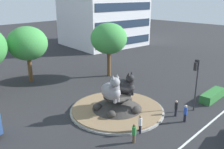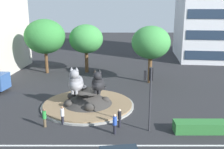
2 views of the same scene
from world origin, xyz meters
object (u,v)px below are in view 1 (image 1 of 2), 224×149
(pedestrian_white_shirt, at_px, (140,124))
(traffic_light_mast, at_px, (196,74))
(third_tree_left, at_px, (27,44))
(pedestrian_green_shirt, at_px, (134,133))
(cat_statue_grey, at_px, (112,91))
(pedestrian_black_shirt, at_px, (176,108))
(cat_statue_black, at_px, (127,85))
(pedestrian_blue_shirt, at_px, (185,113))
(second_tree_near_tower, at_px, (109,39))

(pedestrian_white_shirt, bearing_deg, traffic_light_mast, 150.52)
(third_tree_left, xyz_separation_m, pedestrian_green_shirt, (-1.72, -19.11, -4.28))
(cat_statue_grey, relative_size, pedestrian_black_shirt, 1.67)
(cat_statue_black, bearing_deg, pedestrian_white_shirt, -32.26)
(third_tree_left, distance_m, pedestrian_blue_shirt, 21.19)
(third_tree_left, height_order, pedestrian_green_shirt, third_tree_left)
(traffic_light_mast, bearing_deg, second_tree_near_tower, 2.19)
(third_tree_left, bearing_deg, pedestrian_white_shirt, -90.95)
(cat_statue_black, relative_size, pedestrian_black_shirt, 1.48)
(traffic_light_mast, bearing_deg, pedestrian_black_shirt, 86.94)
(third_tree_left, xyz_separation_m, pedestrian_blue_shirt, (4.15, -20.35, -4.24))
(cat_statue_grey, bearing_deg, pedestrian_black_shirt, 48.64)
(third_tree_left, bearing_deg, traffic_light_mast, -70.78)
(cat_statue_black, bearing_deg, traffic_light_mast, 43.73)
(pedestrian_blue_shirt, distance_m, pedestrian_black_shirt, 1.25)
(cat_statue_grey, xyz_separation_m, pedestrian_white_shirt, (-0.68, -3.97, -1.70))
(pedestrian_white_shirt, bearing_deg, cat_statue_black, -146.36)
(second_tree_near_tower, height_order, pedestrian_black_shirt, second_tree_near_tower)
(traffic_light_mast, bearing_deg, pedestrian_blue_shirt, 113.36)
(traffic_light_mast, relative_size, second_tree_near_tower, 0.70)
(traffic_light_mast, height_order, pedestrian_white_shirt, traffic_light_mast)
(pedestrian_white_shirt, xyz_separation_m, pedestrian_black_shirt, (4.87, -0.54, -0.03))
(cat_statue_black, distance_m, pedestrian_green_shirt, 6.40)
(traffic_light_mast, height_order, pedestrian_green_shirt, traffic_light_mast)
(cat_statue_black, height_order, third_tree_left, third_tree_left)
(cat_statue_black, distance_m, second_tree_near_tower, 11.25)
(cat_statue_grey, distance_m, pedestrian_blue_shirt, 7.04)
(pedestrian_black_shirt, bearing_deg, pedestrian_white_shirt, 125.53)
(traffic_light_mast, distance_m, pedestrian_blue_shirt, 4.07)
(cat_statue_grey, distance_m, second_tree_near_tower, 12.61)
(cat_statue_black, bearing_deg, second_tree_near_tower, 147.30)
(cat_statue_black, xyz_separation_m, pedestrian_black_shirt, (2.01, -4.53, -1.65))
(cat_statue_black, bearing_deg, cat_statue_grey, -86.22)
(cat_statue_black, height_order, second_tree_near_tower, second_tree_near_tower)
(cat_statue_black, distance_m, third_tree_left, 15.09)
(cat_statue_grey, xyz_separation_m, pedestrian_green_shirt, (-2.09, -4.46, -1.74))
(cat_statue_black, xyz_separation_m, third_tree_left, (-2.55, 14.64, 2.62))
(cat_statue_grey, relative_size, second_tree_near_tower, 0.36)
(second_tree_near_tower, bearing_deg, pedestrian_blue_shirt, -108.35)
(third_tree_left, relative_size, pedestrian_white_shirt, 4.38)
(cat_statue_grey, xyz_separation_m, third_tree_left, (-0.37, 14.65, 2.54))
(pedestrian_black_shirt, bearing_deg, pedestrian_green_shirt, 131.37)
(pedestrian_green_shirt, bearing_deg, pedestrian_white_shirt, 28.73)
(traffic_light_mast, height_order, second_tree_near_tower, second_tree_near_tower)
(pedestrian_white_shirt, xyz_separation_m, pedestrian_green_shirt, (-1.42, -0.49, -0.04))
(second_tree_near_tower, distance_m, pedestrian_white_shirt, 16.41)
(cat_statue_grey, distance_m, traffic_light_mast, 8.35)
(cat_statue_grey, height_order, pedestrian_green_shirt, cat_statue_grey)
(traffic_light_mast, xyz_separation_m, second_tree_near_tower, (2.08, 13.89, 1.52))
(cat_statue_grey, distance_m, third_tree_left, 14.87)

